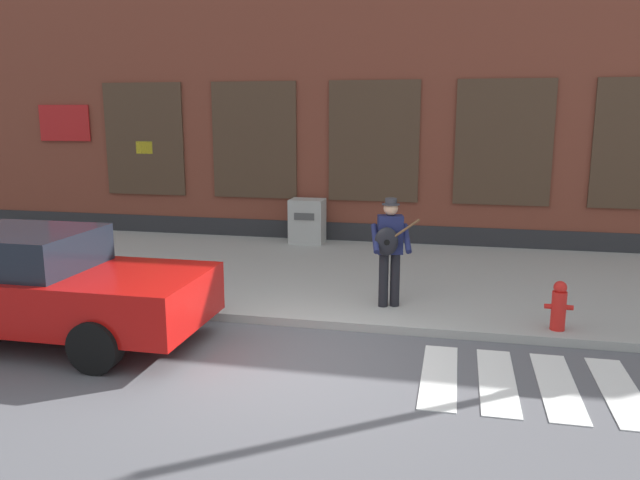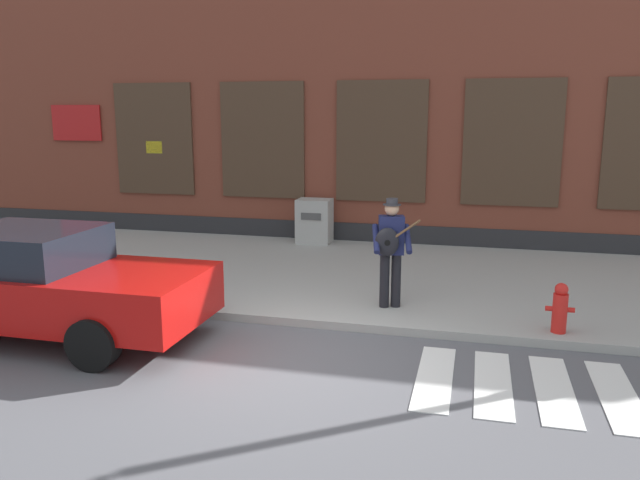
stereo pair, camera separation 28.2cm
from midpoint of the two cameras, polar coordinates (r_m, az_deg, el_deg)
name	(u,v)px [view 2 (the right image)]	position (r m, az deg, el deg)	size (l,w,h in m)	color
ground_plane	(293,360)	(8.10, -1.45, -10.89)	(160.00, 160.00, 0.00)	#56565B
sidewalk	(355,275)	(11.90, 3.93, -3.23)	(28.00, 5.85, 0.13)	#9E9E99
building_backdrop	(395,78)	(16.40, 7.33, 14.48)	(28.00, 4.06, 7.93)	brown
red_car	(40,283)	(9.46, -23.43, -3.63)	(4.60, 1.99, 1.53)	#B20F0C
busker	(391,246)	(9.58, 7.30, -0.59)	(0.77, 0.63, 1.70)	black
utility_box	(314,221)	(14.45, 0.05, 1.75)	(0.78, 0.62, 1.02)	#ADADA8
fire_hydrant	(560,308)	(9.23, 21.92, -5.81)	(0.38, 0.20, 0.70)	red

